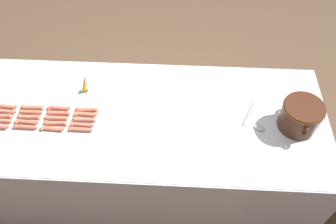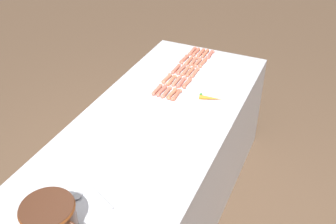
{
  "view_description": "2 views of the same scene",
  "coord_description": "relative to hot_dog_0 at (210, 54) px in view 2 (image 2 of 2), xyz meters",
  "views": [
    {
      "loc": [
        1.42,
        0.25,
        2.7
      ],
      "look_at": [
        -0.04,
        0.18,
        0.88
      ],
      "focal_mm": 37.32,
      "sensor_mm": 36.0,
      "label": 1
    },
    {
      "loc": [
        -0.98,
        1.9,
        2.43
      ],
      "look_at": [
        -0.11,
        -0.02,
        0.98
      ],
      "focal_mm": 42.25,
      "sensor_mm": 36.0,
      "label": 2
    }
  ],
  "objects": [
    {
      "name": "hot_dog_16",
      "position": [
        0.13,
        0.18,
        0.0
      ],
      "size": [
        0.03,
        0.16,
        0.03
      ],
      "color": "#CD7051",
      "rests_on": "griddle_counter"
    },
    {
      "name": "serving_spoon",
      "position": [
        0.05,
        1.85,
        -0.01
      ],
      "size": [
        0.26,
        0.15,
        0.02
      ],
      "color": "#B7B7BC",
      "rests_on": "griddle_counter"
    },
    {
      "name": "hot_dog_4",
      "position": [
        0.01,
        0.73,
        0.0
      ],
      "size": [
        0.04,
        0.16,
        0.03
      ],
      "color": "#CF694D",
      "rests_on": "griddle_counter"
    },
    {
      "name": "hot_dog_10",
      "position": [
        0.08,
        -0.0,
        0.0
      ],
      "size": [
        0.03,
        0.16,
        0.03
      ],
      "color": "#D76B4E",
      "rests_on": "griddle_counter"
    },
    {
      "name": "hot_dog_3",
      "position": [
        0.0,
        0.54,
        0.0
      ],
      "size": [
        0.04,
        0.16,
        0.03
      ],
      "color": "#D4694E",
      "rests_on": "griddle_counter"
    },
    {
      "name": "hot_dog_7",
      "position": [
        0.04,
        0.36,
        0.0
      ],
      "size": [
        0.03,
        0.16,
        0.03
      ],
      "color": "#CB6D4C",
      "rests_on": "griddle_counter"
    },
    {
      "name": "hot_dog_2",
      "position": [
        0.0,
        0.36,
        0.0
      ],
      "size": [
        0.03,
        0.16,
        0.03
      ],
      "color": "#D07054",
      "rests_on": "griddle_counter"
    },
    {
      "name": "hot_dog_15",
      "position": [
        0.13,
        0.0,
        0.0
      ],
      "size": [
        0.03,
        0.16,
        0.03
      ],
      "color": "#CD694D",
      "rests_on": "griddle_counter"
    },
    {
      "name": "bean_pot",
      "position": [
        0.05,
        2.11,
        0.1
      ],
      "size": [
        0.32,
        0.26,
        0.2
      ],
      "color": "#472616",
      "rests_on": "griddle_counter"
    },
    {
      "name": "hot_dog_12",
      "position": [
        0.08,
        0.36,
        0.0
      ],
      "size": [
        0.04,
        0.16,
        0.03
      ],
      "color": "#CD7155",
      "rests_on": "griddle_counter"
    },
    {
      "name": "hot_dog_24",
      "position": [
        0.17,
        0.72,
        0.0
      ],
      "size": [
        0.03,
        0.16,
        0.03
      ],
      "color": "#C96B52",
      "rests_on": "griddle_counter"
    },
    {
      "name": "hot_dog_14",
      "position": [
        0.09,
        0.73,
        0.0
      ],
      "size": [
        0.03,
        0.16,
        0.03
      ],
      "color": "#CD6F56",
      "rests_on": "griddle_counter"
    },
    {
      "name": "hot_dog_9",
      "position": [
        0.04,
        0.73,
        0.0
      ],
      "size": [
        0.04,
        0.16,
        0.03
      ],
      "color": "#CC724E",
      "rests_on": "griddle_counter"
    },
    {
      "name": "hot_dog_23",
      "position": [
        0.17,
        0.54,
        0.0
      ],
      "size": [
        0.04,
        0.16,
        0.03
      ],
      "color": "#D77152",
      "rests_on": "griddle_counter"
    },
    {
      "name": "hot_dog_22",
      "position": [
        0.17,
        0.36,
        0.0
      ],
      "size": [
        0.03,
        0.16,
        0.03
      ],
      "color": "#D06750",
      "rests_on": "griddle_counter"
    },
    {
      "name": "hot_dog_5",
      "position": [
        0.05,
        -0.0,
        0.0
      ],
      "size": [
        0.03,
        0.16,
        0.03
      ],
      "color": "#CB6F4D",
      "rests_on": "griddle_counter"
    },
    {
      "name": "hot_dog_19",
      "position": [
        0.13,
        0.72,
        0.0
      ],
      "size": [
        0.03,
        0.16,
        0.03
      ],
      "color": "#CE6854",
      "rests_on": "griddle_counter"
    },
    {
      "name": "hot_dog_21",
      "position": [
        0.17,
        0.18,
        0.0
      ],
      "size": [
        0.04,
        0.16,
        0.03
      ],
      "color": "#D3674E",
      "rests_on": "griddle_counter"
    },
    {
      "name": "ground_plane",
      "position": [
        0.03,
        1.1,
        -0.89
      ],
      "size": [
        20.0,
        20.0,
        0.0
      ],
      "primitive_type": "plane",
      "color": "brown"
    },
    {
      "name": "griddle_counter",
      "position": [
        0.03,
        1.1,
        -0.45
      ],
      "size": [
        1.0,
        2.48,
        0.88
      ],
      "color": "#BCBCC1",
      "rests_on": "ground_plane"
    },
    {
      "name": "hot_dog_6",
      "position": [
        0.05,
        0.19,
        0.0
      ],
      "size": [
        0.04,
        0.16,
        0.03
      ],
      "color": "#C97053",
      "rests_on": "griddle_counter"
    },
    {
      "name": "hot_dog_1",
      "position": [
        0.01,
        0.18,
        0.0
      ],
      "size": [
        0.04,
        0.16,
        0.03
      ],
      "color": "#CC6B4E",
      "rests_on": "griddle_counter"
    },
    {
      "name": "hot_dog_20",
      "position": [
        0.17,
        -0.0,
        0.0
      ],
      "size": [
        0.03,
        0.16,
        0.03
      ],
      "color": "#D06E55",
      "rests_on": "griddle_counter"
    },
    {
      "name": "carrot",
      "position": [
        -0.24,
        0.67,
        0.0
      ],
      "size": [
        0.18,
        0.07,
        0.03
      ],
      "color": "orange",
      "rests_on": "griddle_counter"
    },
    {
      "name": "hot_dog_18",
      "position": [
        0.13,
        0.55,
        0.0
      ],
      "size": [
        0.04,
        0.16,
        0.03
      ],
      "color": "#D2714F",
      "rests_on": "griddle_counter"
    },
    {
      "name": "hot_dog_8",
      "position": [
        0.04,
        0.55,
        0.0
      ],
      "size": [
        0.03,
        0.16,
        0.03
      ],
      "color": "#D36552",
      "rests_on": "griddle_counter"
    },
    {
      "name": "hot_dog_17",
      "position": [
        0.13,
        0.36,
        0.0
      ],
      "size": [
        0.04,
        0.16,
        0.03
      ],
      "color": "#CC6D55",
      "rests_on": "griddle_counter"
    },
    {
      "name": "hot_dog_11",
      "position": [
        0.09,
        0.18,
        0.0
      ],
      "size": [
        0.04,
        0.16,
        0.03
      ],
      "color": "#CE7155",
      "rests_on": "griddle_counter"
    },
    {
      "name": "hot_dog_13",
      "position": [
        0.08,
        0.54,
        0.0
      ],
      "size": [
        0.03,
        0.16,
        0.03
      ],
      "color": "#D07155",
      "rests_on": "griddle_counter"
    },
    {
      "name": "hot_dog_0",
      "position": [
        0.0,
        0.0,
        0.0
      ],
      "size": [
        0.04,
        0.16,
        0.03
      ],
      "color": "#CD6754",
      "rests_on": "griddle_counter"
    }
  ]
}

